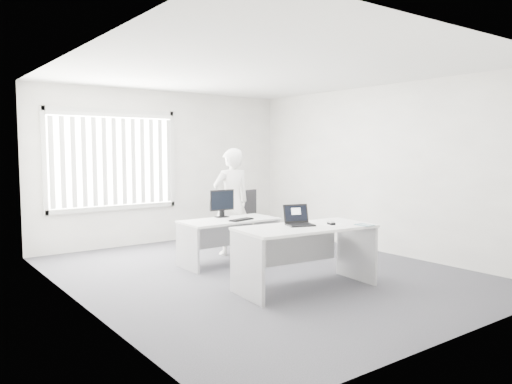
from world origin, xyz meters
TOP-DOWN VIEW (x-y plane):
  - ground at (0.00, 0.00)m, footprint 6.00×6.00m
  - wall_back at (0.00, 3.00)m, footprint 5.00×0.02m
  - wall_front at (0.00, -3.00)m, footprint 5.00×0.02m
  - wall_left at (-2.50, 0.00)m, footprint 0.02×6.00m
  - wall_right at (2.50, 0.00)m, footprint 0.02×6.00m
  - ceiling at (0.00, 0.00)m, footprint 5.00×6.00m
  - window at (-1.00, 2.96)m, footprint 2.32×0.06m
  - blinds at (-1.00, 2.90)m, footprint 2.20×0.10m
  - desk_near at (-0.04, -0.95)m, footprint 1.80×0.98m
  - desk_far at (-0.04, 0.77)m, footprint 1.48×0.70m
  - office_chair at (1.49, 2.17)m, footprint 0.67×0.67m
  - person at (0.36, 1.29)m, footprint 0.68×0.49m
  - laptop at (-0.07, -0.89)m, footprint 0.40×0.38m
  - paper_sheet at (0.32, -1.09)m, footprint 0.28×0.20m
  - mouse at (0.29, -1.07)m, footprint 0.08×0.12m
  - booklet at (0.60, -1.34)m, footprint 0.16×0.22m
  - keyboard at (0.05, 0.57)m, footprint 0.44×0.23m
  - monitor at (0.00, 1.03)m, footprint 0.43×0.14m

SIDE VIEW (x-z plane):
  - ground at x=0.00m, z-range 0.00..0.00m
  - office_chair at x=1.49m, z-range -0.18..0.77m
  - desk_far at x=-0.04m, z-range 0.15..0.82m
  - desk_near at x=-0.04m, z-range 0.17..0.96m
  - keyboard at x=0.05m, z-range 0.67..0.69m
  - paper_sheet at x=0.32m, z-range 0.79..0.79m
  - booklet at x=0.60m, z-range 0.79..0.80m
  - mouse at x=0.29m, z-range 0.79..0.83m
  - person at x=0.36m, z-range 0.00..1.75m
  - monitor at x=0.00m, z-range 0.67..1.10m
  - laptop at x=-0.07m, z-range 0.79..1.04m
  - wall_back at x=0.00m, z-range 0.00..2.80m
  - wall_front at x=0.00m, z-range 0.00..2.80m
  - wall_left at x=-2.50m, z-range 0.00..2.80m
  - wall_right at x=2.50m, z-range 0.00..2.80m
  - blinds at x=-1.00m, z-range 0.77..2.27m
  - window at x=-1.00m, z-range 0.67..2.43m
  - ceiling at x=0.00m, z-range 2.79..2.81m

